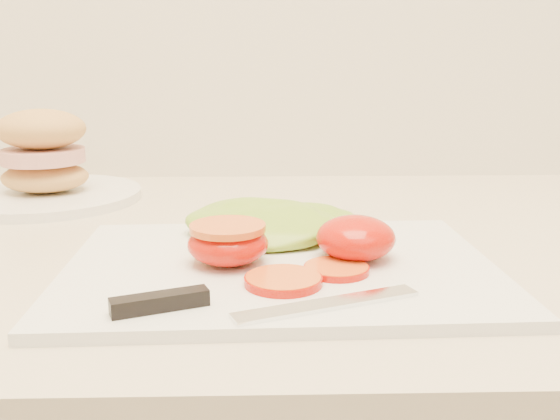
{
  "coord_description": "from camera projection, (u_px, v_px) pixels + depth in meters",
  "views": [
    {
      "loc": [
        -0.63,
        1.03,
        1.12
      ],
      "look_at": [
        -0.62,
        1.56,
        0.99
      ],
      "focal_mm": 40.0,
      "sensor_mm": 36.0,
      "label": 1
    }
  ],
  "objects": [
    {
      "name": "cutting_board",
      "position": [
        280.0,
        268.0,
        0.55
      ],
      "size": [
        0.38,
        0.28,
        0.01
      ],
      "primitive_type": "cube",
      "rotation": [
        0.0,
        0.0,
        0.03
      ],
      "color": "silver",
      "rests_on": "counter"
    },
    {
      "name": "tomato_half_dome",
      "position": [
        356.0,
        238.0,
        0.55
      ],
      "size": [
        0.07,
        0.07,
        0.04
      ],
      "primitive_type": "ellipsoid",
      "color": "red",
      "rests_on": "cutting_board"
    },
    {
      "name": "tomato_half_cut",
      "position": [
        228.0,
        242.0,
        0.54
      ],
      "size": [
        0.07,
        0.07,
        0.04
      ],
      "color": "red",
      "rests_on": "cutting_board"
    },
    {
      "name": "tomato_slice_0",
      "position": [
        283.0,
        280.0,
        0.49
      ],
      "size": [
        0.06,
        0.06,
        0.01
      ],
      "primitive_type": "cylinder",
      "color": "orange",
      "rests_on": "cutting_board"
    },
    {
      "name": "tomato_slice_1",
      "position": [
        336.0,
        269.0,
        0.52
      ],
      "size": [
        0.05,
        0.05,
        0.01
      ],
      "primitive_type": "cylinder",
      "color": "orange",
      "rests_on": "cutting_board"
    },
    {
      "name": "lettuce_leaf_0",
      "position": [
        260.0,
        224.0,
        0.62
      ],
      "size": [
        0.18,
        0.14,
        0.03
      ],
      "primitive_type": "ellipsoid",
      "rotation": [
        0.0,
        0.0,
        -0.3
      ],
      "color": "#81AA2D",
      "rests_on": "cutting_board"
    },
    {
      "name": "lettuce_leaf_1",
      "position": [
        307.0,
        224.0,
        0.62
      ],
      "size": [
        0.14,
        0.12,
        0.02
      ],
      "primitive_type": "ellipsoid",
      "rotation": [
        0.0,
        0.0,
        0.37
      ],
      "color": "#81AA2D",
      "rests_on": "cutting_board"
    },
    {
      "name": "knife",
      "position": [
        226.0,
        303.0,
        0.45
      ],
      "size": [
        0.23,
        0.07,
        0.01
      ],
      "rotation": [
        0.0,
        0.0,
        0.37
      ],
      "color": "silver",
      "rests_on": "cutting_board"
    },
    {
      "name": "sandwich_plate",
      "position": [
        44.0,
        168.0,
        0.81
      ],
      "size": [
        0.24,
        0.24,
        0.12
      ],
      "rotation": [
        0.0,
        0.0,
        0.18
      ],
      "color": "white",
      "rests_on": "counter"
    }
  ]
}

